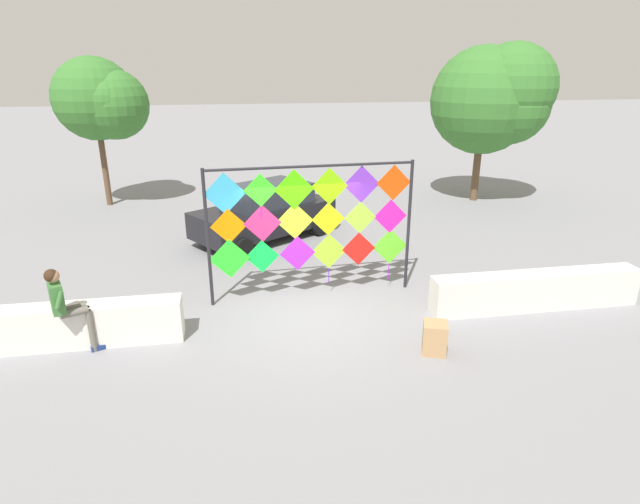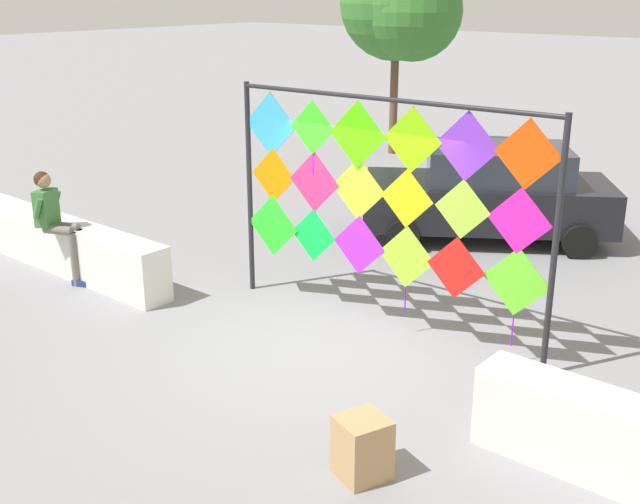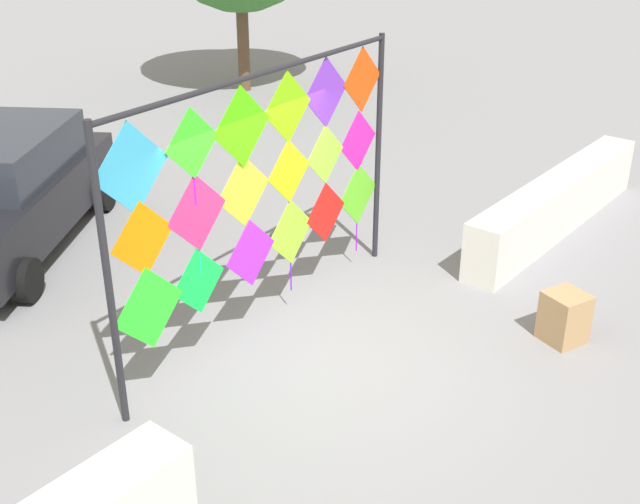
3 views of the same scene
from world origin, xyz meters
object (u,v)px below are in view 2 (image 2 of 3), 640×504
at_px(seated_vendor, 55,217).
at_px(kite_display_rack, 382,189).
at_px(parked_car, 489,193).
at_px(tree_broadleaf, 405,4).
at_px(cardboard_box_large, 362,447).

bearing_deg(seated_vendor, kite_display_rack, 20.69).
distance_m(parked_car, tree_broadleaf, 7.59).
relative_size(cardboard_box_large, tree_broadleaf, 0.11).
xyz_separation_m(kite_display_rack, seated_vendor, (-4.50, -1.70, -0.82)).
distance_m(kite_display_rack, seated_vendor, 4.88).
distance_m(kite_display_rack, cardboard_box_large, 3.58).
relative_size(kite_display_rack, seated_vendor, 2.69).
height_order(cardboard_box_large, tree_broadleaf, tree_broadleaf).
bearing_deg(parked_car, kite_display_rack, -80.16).
bearing_deg(cardboard_box_large, tree_broadleaf, 122.99).
bearing_deg(seated_vendor, cardboard_box_large, -9.18).
bearing_deg(cardboard_box_large, parked_car, 109.97).
relative_size(kite_display_rack, cardboard_box_large, 7.74).
relative_size(parked_car, cardboard_box_large, 7.70).
xyz_separation_m(seated_vendor, parked_car, (3.78, 5.86, -0.17)).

